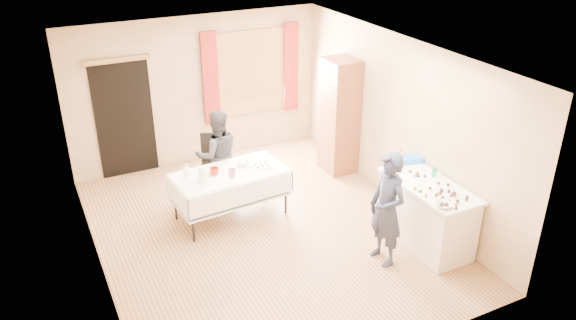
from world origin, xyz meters
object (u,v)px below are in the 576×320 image
cabinet (339,116)px  party_table (230,190)px  woman (218,155)px  counter (426,214)px  girl (387,209)px  chair (214,174)px

cabinet → party_table: cabinet is taller
woman → party_table: bearing=92.2°
counter → girl: (-0.75, -0.11, 0.33)m
cabinet → party_table: 2.41m
girl → party_table: bearing=-147.8°
party_table → chair: (0.05, 0.90, -0.16)m
woman → counter: bearing=137.4°
counter → woman: 3.26m
chair → girl: bearing=-40.5°
counter → chair: (-2.10, 2.73, -0.17)m
counter → party_table: bearing=139.7°
girl → woman: size_ratio=1.06×
girl → woman: (-1.35, 2.58, -0.04)m
cabinet → counter: 2.56m
cabinet → woman: 2.22m
cabinet → counter: (-0.10, -2.50, -0.54)m
cabinet → party_table: (-2.26, -0.67, -0.55)m
party_table → woman: size_ratio=1.17×
girl → woman: 2.91m
cabinet → counter: cabinet is taller
party_table → chair: bearing=82.4°
woman → chair: bearing=-82.3°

